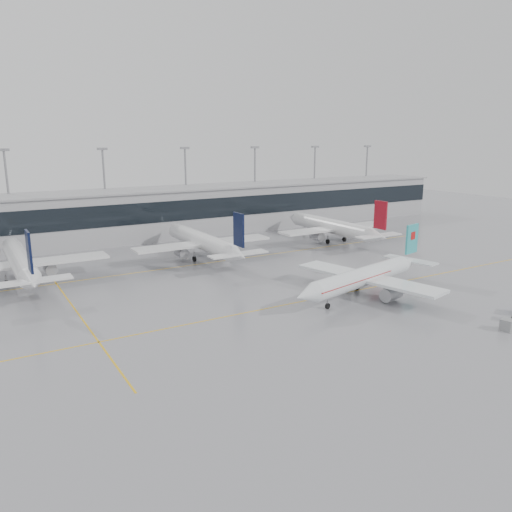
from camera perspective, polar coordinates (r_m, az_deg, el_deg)
ground at (r=77.66m, az=4.56°, el=-5.34°), size 320.00×320.00×0.00m
taxi_line_main at (r=77.66m, az=4.56°, el=-5.34°), size 120.00×0.25×0.01m
taxi_line_north at (r=102.59m, az=-5.15°, el=-0.74°), size 120.00×0.25×0.01m
taxi_line_cross at (r=79.89m, az=-20.09°, el=-5.59°), size 0.25×60.00×0.01m
terminal at (r=130.54m, az=-11.35°, el=4.75°), size 180.00×15.00×12.00m
terminal_glass at (r=123.31m, az=-10.19°, el=5.02°), size 180.00×0.20×5.00m
terminal_roof at (r=129.80m, az=-11.47°, el=7.45°), size 182.00×16.00×0.40m
light_masts at (r=135.35m, az=-12.36°, el=8.13°), size 156.40×1.00×22.60m
air_canada_jet at (r=82.34m, az=12.56°, el=-2.27°), size 32.85×25.83×10.02m
parked_jet_b at (r=96.22m, az=-25.33°, el=-0.65°), size 29.64×36.96×11.72m
parked_jet_c at (r=105.03m, az=-6.07°, el=1.64°), size 29.64×36.96×11.72m
parked_jet_d at (r=123.52m, az=8.84°, el=3.30°), size 29.64×36.96×11.72m
gse_unit at (r=74.17m, az=26.76°, el=-7.05°), size 1.84×1.75×1.56m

